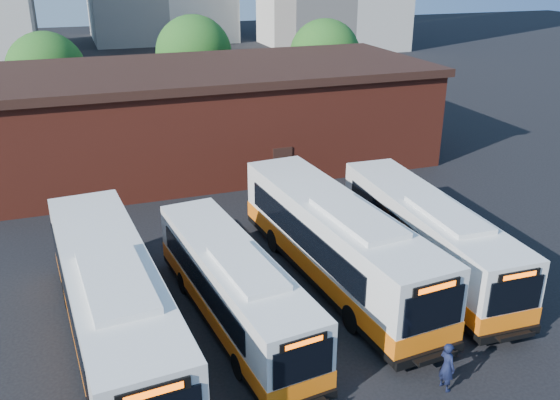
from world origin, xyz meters
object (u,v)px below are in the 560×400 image
object	(u,v)px
bus_west	(113,307)
bus_mideast	(335,244)
transit_worker	(447,366)
bus_east	(426,237)
bus_midwest	(234,290)

from	to	relation	value
bus_west	bus_mideast	bearing A→B (deg)	6.81
bus_mideast	bus_west	bearing A→B (deg)	-173.23
transit_worker	bus_mideast	bearing A→B (deg)	-3.06
bus_west	bus_mideast	size ratio (longest dim) A/B	1.01
bus_west	transit_worker	world-z (taller)	bus_west
bus_east	transit_worker	xyz separation A→B (m)	(-3.65, -7.13, -0.66)
bus_mideast	bus_midwest	bearing A→B (deg)	-165.62
bus_west	bus_east	size ratio (longest dim) A/B	1.12
bus_west	transit_worker	xyz separation A→B (m)	(9.71, -5.65, -0.83)
bus_west	bus_east	distance (m)	13.45
bus_midwest	transit_worker	world-z (taller)	bus_midwest
bus_mideast	transit_worker	distance (m)	7.62
bus_midwest	transit_worker	xyz separation A→B (m)	(5.37, -5.85, -0.55)
bus_mideast	bus_east	size ratio (longest dim) A/B	1.11
bus_midwest	transit_worker	bearing A→B (deg)	-54.15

